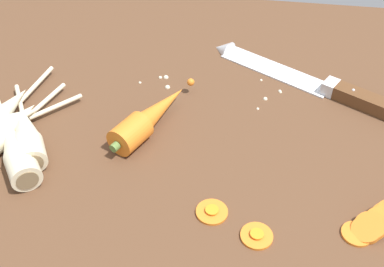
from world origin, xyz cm
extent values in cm
cube|color=brown|center=(0.00, 0.00, -2.00)|extent=(120.00, 90.00, 4.00)
cube|color=silver|center=(11.55, 17.80, 0.25)|extent=(19.58, 13.67, 0.50)
cone|color=silver|center=(1.80, 23.31, 0.25)|extent=(4.56, 4.92, 3.96)
cube|color=silver|center=(20.25, 12.88, 1.10)|extent=(3.19, 3.54, 2.20)
cube|color=brown|center=(25.91, 9.68, 1.10)|extent=(10.95, 7.85, 2.20)
sphere|color=silver|center=(23.47, 11.06, 2.20)|extent=(0.50, 0.50, 0.50)
cylinder|color=orange|center=(-8.42, -4.02, 2.10)|extent=(6.07, 6.58, 4.20)
cone|color=orange|center=(-5.69, 1.70, 2.10)|extent=(9.07, 13.16, 3.99)
sphere|color=orange|center=(-1.97, 9.49, 2.10)|extent=(1.20, 1.20, 1.20)
cylinder|color=#5B7F3D|center=(-9.82, -6.94, 2.10)|extent=(1.51, 1.42, 1.20)
cone|color=beige|center=(-25.95, -3.41, 2.00)|extent=(8.24, 8.56, 3.80)
cylinder|color=beige|center=(-21.62, 1.41, 1.10)|extent=(6.38, 6.98, 0.70)
cylinder|color=beige|center=(-20.86, -9.51, 2.00)|extent=(5.81, 6.03, 4.00)
cone|color=beige|center=(-24.16, -4.00, 2.00)|extent=(7.49, 9.01, 3.80)
cylinder|color=beige|center=(-27.55, 1.65, 1.10)|extent=(5.18, 7.99, 0.70)
cylinder|color=#7A6647|center=(-19.67, -11.49, 2.00)|extent=(2.56, 1.70, 2.80)
cylinder|color=beige|center=(-20.58, -12.49, 2.00)|extent=(6.14, 6.31, 4.00)
cone|color=beige|center=(-24.68, -7.07, 2.00)|extent=(8.28, 9.23, 3.80)
cylinder|color=beige|center=(-28.87, -1.52, 1.10)|extent=(6.23, 7.93, 0.70)
cylinder|color=#7A6647|center=(-19.11, -14.44, 2.00)|extent=(2.41, 1.93, 2.80)
cone|color=beige|center=(-27.91, -0.75, 2.00)|extent=(5.04, 9.58, 3.80)
cylinder|color=beige|center=(-26.88, 6.49, 1.10)|extent=(2.08, 9.88, 0.70)
cone|color=beige|center=(-25.51, -3.69, 2.00)|extent=(5.95, 9.05, 3.80)
cylinder|color=beige|center=(-23.67, 2.72, 1.10)|extent=(3.16, 8.85, 0.70)
cylinder|color=orange|center=(21.61, -15.15, 0.35)|extent=(3.59, 3.59, 0.70)
cylinder|color=orange|center=(22.65, -14.75, 0.60)|extent=(3.68, 3.49, 2.39)
cylinder|color=orange|center=(23.14, -14.28, 0.84)|extent=(3.89, 3.70, 2.49)
cylinder|color=orange|center=(24.29, -13.51, 1.09)|extent=(3.67, 3.54, 2.05)
cylinder|color=orange|center=(9.99, -17.21, 0.35)|extent=(3.86, 3.86, 0.70)
cylinder|color=orange|center=(9.99, -17.21, 0.62)|extent=(1.62, 1.62, 0.16)
cylinder|color=orange|center=(4.38, -14.48, 0.35)|extent=(3.97, 3.97, 0.70)
cylinder|color=orange|center=(4.38, -14.48, 0.62)|extent=(1.67, 1.67, 0.16)
sphere|color=beige|center=(12.51, 11.73, 0.20)|extent=(0.40, 0.40, 0.40)
sphere|color=beige|center=(10.09, 9.58, 0.36)|extent=(0.71, 0.71, 0.71)
sphere|color=beige|center=(-10.78, 10.92, 0.24)|extent=(0.47, 0.47, 0.47)
sphere|color=beige|center=(9.02, 6.87, 0.23)|extent=(0.47, 0.47, 0.47)
sphere|color=beige|center=(-7.71, 12.88, 0.30)|extent=(0.60, 0.60, 0.60)
sphere|color=beige|center=(-6.77, 13.04, 0.43)|extent=(0.86, 0.86, 0.86)
sphere|color=beige|center=(12.37, 12.02, 0.29)|extent=(0.57, 0.57, 0.57)
sphere|color=beige|center=(9.24, 14.70, 0.23)|extent=(0.45, 0.45, 0.45)
sphere|color=beige|center=(-5.97, 10.30, 0.43)|extent=(0.85, 0.85, 0.85)
camera|label=1|loc=(7.41, -50.52, 45.39)|focal=43.47mm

